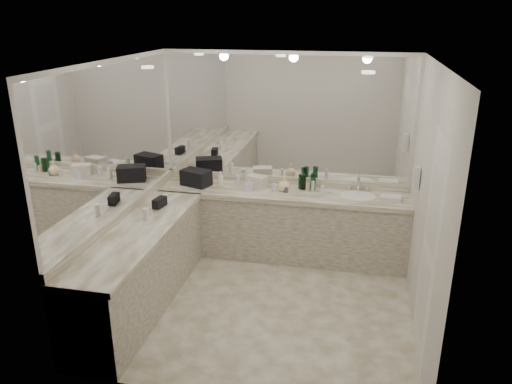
% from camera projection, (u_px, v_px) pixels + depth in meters
% --- Properties ---
extents(floor, '(3.20, 3.20, 0.00)m').
position_uv_depth(floor, '(263.00, 303.00, 5.53)').
color(floor, beige).
rests_on(floor, ground).
extents(ceiling, '(3.20, 3.20, 0.00)m').
position_uv_depth(ceiling, '(264.00, 62.00, 4.65)').
color(ceiling, white).
rests_on(ceiling, floor).
extents(wall_back, '(3.20, 0.02, 2.60)m').
position_uv_depth(wall_back, '(286.00, 154.00, 6.47)').
color(wall_back, beige).
rests_on(wall_back, floor).
extents(wall_left, '(0.02, 3.00, 2.60)m').
position_uv_depth(wall_left, '(119.00, 183.00, 5.40)').
color(wall_left, beige).
rests_on(wall_left, floor).
extents(wall_right, '(0.02, 3.00, 2.60)m').
position_uv_depth(wall_right, '(427.00, 205.00, 4.78)').
color(wall_right, beige).
rests_on(wall_right, floor).
extents(vanity_back_base, '(3.20, 0.60, 0.84)m').
position_uv_depth(vanity_back_base, '(281.00, 226.00, 6.49)').
color(vanity_back_base, beige).
rests_on(vanity_back_base, floor).
extents(vanity_back_top, '(3.20, 0.64, 0.06)m').
position_uv_depth(vanity_back_top, '(281.00, 193.00, 6.33)').
color(vanity_back_top, silver).
rests_on(vanity_back_top, vanity_back_base).
extents(vanity_left_base, '(0.60, 2.40, 0.84)m').
position_uv_depth(vanity_left_base, '(140.00, 271.00, 5.37)').
color(vanity_left_base, beige).
rests_on(vanity_left_base, floor).
extents(vanity_left_top, '(0.64, 2.42, 0.06)m').
position_uv_depth(vanity_left_top, '(137.00, 233.00, 5.21)').
color(vanity_left_top, silver).
rests_on(vanity_left_top, vanity_left_base).
extents(backsplash_back, '(3.20, 0.04, 0.10)m').
position_uv_depth(backsplash_back, '(285.00, 180.00, 6.57)').
color(backsplash_back, silver).
rests_on(backsplash_back, vanity_back_top).
extents(backsplash_left, '(0.04, 3.00, 0.10)m').
position_uv_depth(backsplash_left, '(124.00, 213.00, 5.52)').
color(backsplash_left, silver).
rests_on(backsplash_left, vanity_left_top).
extents(mirror_back, '(3.12, 0.01, 1.55)m').
position_uv_depth(mirror_back, '(286.00, 118.00, 6.30)').
color(mirror_back, white).
rests_on(mirror_back, wall_back).
extents(mirror_left, '(0.01, 2.92, 1.55)m').
position_uv_depth(mirror_left, '(116.00, 140.00, 5.24)').
color(mirror_left, white).
rests_on(mirror_left, wall_left).
extents(sink, '(0.44, 0.44, 0.03)m').
position_uv_depth(sink, '(358.00, 197.00, 6.15)').
color(sink, white).
rests_on(sink, vanity_back_top).
extents(faucet, '(0.24, 0.16, 0.14)m').
position_uv_depth(faucet, '(358.00, 186.00, 6.32)').
color(faucet, silver).
rests_on(faucet, vanity_back_top).
extents(wall_phone, '(0.06, 0.10, 0.24)m').
position_uv_depth(wall_phone, '(416.00, 177.00, 5.42)').
color(wall_phone, white).
rests_on(wall_phone, wall_right).
extents(door, '(0.02, 0.82, 2.10)m').
position_uv_depth(door, '(429.00, 251.00, 4.41)').
color(door, white).
rests_on(door, wall_right).
extents(black_toiletry_bag, '(0.42, 0.34, 0.21)m').
position_uv_depth(black_toiletry_bag, '(196.00, 177.00, 6.51)').
color(black_toiletry_bag, black).
rests_on(black_toiletry_bag, vanity_back_top).
extents(black_bag_spill, '(0.12, 0.21, 0.11)m').
position_uv_depth(black_bag_spill, '(160.00, 203.00, 5.79)').
color(black_bag_spill, black).
rests_on(black_bag_spill, vanity_left_top).
extents(cream_cosmetic_case, '(0.29, 0.23, 0.15)m').
position_uv_depth(cream_cosmetic_case, '(257.00, 181.00, 6.46)').
color(cream_cosmetic_case, beige).
rests_on(cream_cosmetic_case, vanity_back_top).
extents(hand_towel, '(0.25, 0.17, 0.04)m').
position_uv_depth(hand_towel, '(391.00, 198.00, 6.05)').
color(hand_towel, white).
rests_on(hand_towel, vanity_back_top).
extents(lotion_left, '(0.06, 0.06, 0.14)m').
position_uv_depth(lotion_left, '(146.00, 214.00, 5.42)').
color(lotion_left, white).
rests_on(lotion_left, vanity_left_top).
extents(soap_bottle_a, '(0.09, 0.09, 0.20)m').
position_uv_depth(soap_bottle_a, '(221.00, 179.00, 6.46)').
color(soap_bottle_a, white).
rests_on(soap_bottle_a, vanity_back_top).
extents(soap_bottle_b, '(0.09, 0.09, 0.16)m').
position_uv_depth(soap_bottle_b, '(249.00, 185.00, 6.29)').
color(soap_bottle_b, white).
rests_on(soap_bottle_b, vanity_back_top).
extents(soap_bottle_c, '(0.16, 0.16, 0.19)m').
position_uv_depth(soap_bottle_c, '(284.00, 184.00, 6.30)').
color(soap_bottle_c, '#FFD9A0').
rests_on(soap_bottle_c, vanity_back_top).
extents(green_bottle_0, '(0.07, 0.07, 0.19)m').
position_uv_depth(green_bottle_0, '(301.00, 182.00, 6.39)').
color(green_bottle_0, '#154F29').
rests_on(green_bottle_0, vanity_back_top).
extents(green_bottle_1, '(0.07, 0.07, 0.20)m').
position_uv_depth(green_bottle_1, '(303.00, 182.00, 6.36)').
color(green_bottle_1, '#154F29').
rests_on(green_bottle_1, vanity_back_top).
extents(green_bottle_2, '(0.07, 0.07, 0.21)m').
position_uv_depth(green_bottle_2, '(313.00, 181.00, 6.35)').
color(green_bottle_2, '#154F29').
rests_on(green_bottle_2, vanity_back_top).
extents(amenity_bottle_0, '(0.06, 0.06, 0.12)m').
position_uv_depth(amenity_bottle_0, '(238.00, 180.00, 6.55)').
color(amenity_bottle_0, silver).
rests_on(amenity_bottle_0, vanity_back_top).
extents(amenity_bottle_1, '(0.06, 0.06, 0.07)m').
position_uv_depth(amenity_bottle_1, '(286.00, 190.00, 6.27)').
color(amenity_bottle_1, '#3F3F4C').
rests_on(amenity_bottle_1, vanity_back_top).
extents(amenity_bottle_2, '(0.04, 0.04, 0.13)m').
position_uv_depth(amenity_bottle_2, '(313.00, 186.00, 6.32)').
color(amenity_bottle_2, silver).
rests_on(amenity_bottle_2, vanity_back_top).
extents(amenity_bottle_3, '(0.04, 0.04, 0.09)m').
position_uv_depth(amenity_bottle_3, '(308.00, 187.00, 6.34)').
color(amenity_bottle_3, '#E0B28C').
rests_on(amenity_bottle_3, vanity_back_top).
extents(amenity_bottle_4, '(0.06, 0.06, 0.11)m').
position_uv_depth(amenity_bottle_4, '(192.00, 183.00, 6.48)').
color(amenity_bottle_4, '#E0B28C').
rests_on(amenity_bottle_4, vanity_back_top).
extents(amenity_bottle_5, '(0.05, 0.05, 0.11)m').
position_uv_depth(amenity_bottle_5, '(274.00, 187.00, 6.30)').
color(amenity_bottle_5, silver).
rests_on(amenity_bottle_5, vanity_back_top).
extents(amenity_bottle_6, '(0.04, 0.04, 0.13)m').
position_uv_depth(amenity_bottle_6, '(322.00, 190.00, 6.16)').
color(amenity_bottle_6, silver).
rests_on(amenity_bottle_6, vanity_back_top).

